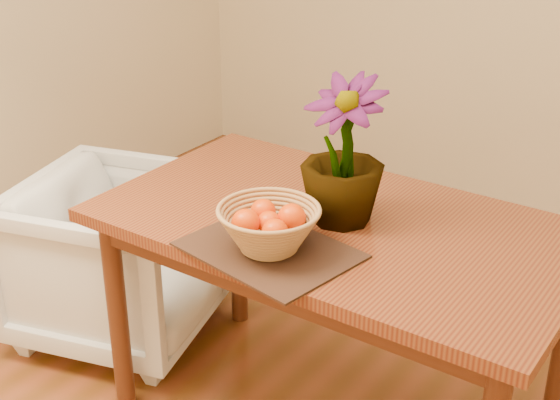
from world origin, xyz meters
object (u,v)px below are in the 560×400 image
Objects in this scene: wicker_basket at (269,230)px; armchair at (120,251)px; table at (336,246)px; potted_plant at (343,151)px.

wicker_basket reaches higher than armchair.
table reaches higher than armchair.
table is 0.99m from armchair.
potted_plant is (0.01, 0.00, 0.30)m from table.
table is 0.31m from wicker_basket.
wicker_basket is 0.32m from potted_plant.
table is 3.28× the size of potted_plant.
wicker_basket is (-0.05, -0.27, 0.15)m from table.
wicker_basket is at bearing -123.06° from armchair.
wicker_basket is 0.40× the size of armchair.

